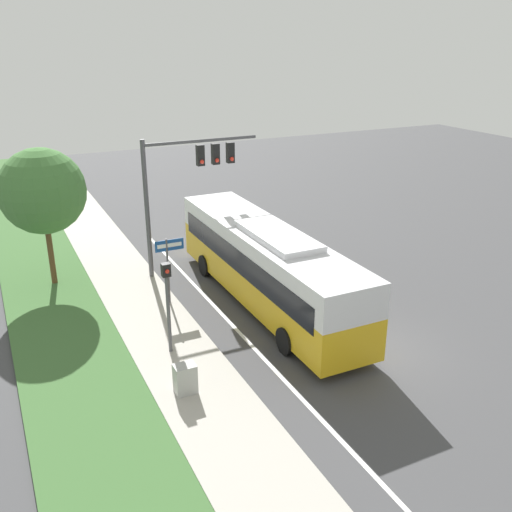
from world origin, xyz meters
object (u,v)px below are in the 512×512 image
Objects in this scene: utility_cabinet at (185,379)px; bus at (266,262)px; signal_gantry at (186,175)px; pedestrian_signal at (167,294)px; street_sign at (169,259)px.

bus is at bearing 42.49° from utility_cabinet.
signal_gantry is (-1.63, 4.51, 2.70)m from bus.
signal_gantry is at bearing 65.20° from pedestrian_signal.
street_sign is 3.00× the size of utility_cabinet.
signal_gantry is 1.85× the size of pedestrian_signal.
signal_gantry reaches higher than bus.
street_sign is 6.54m from utility_cabinet.
street_sign is at bearing 71.81° from pedestrian_signal.
pedestrian_signal is at bearing -108.19° from street_sign.
bus is 6.93m from utility_cabinet.
utility_cabinet is (-3.40, -9.12, -3.91)m from signal_gantry.
utility_cabinet is at bearing -104.10° from street_sign.
utility_cabinet is (-5.03, -4.61, -1.22)m from bus.
bus is 1.97× the size of signal_gantry.
signal_gantry is 10.49m from utility_cabinet.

